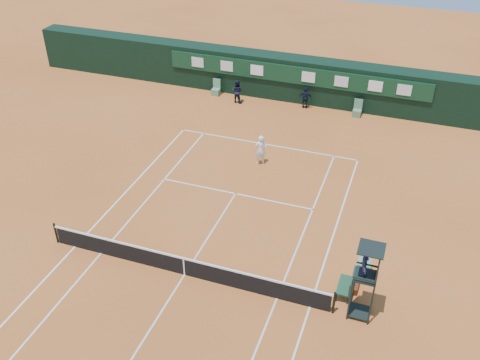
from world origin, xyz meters
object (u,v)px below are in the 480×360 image
tennis_net (184,266)px  umpire_chair (367,268)px  player (260,150)px  player_bench (348,284)px  cooler (364,267)px

tennis_net → umpire_chair: umpire_chair is taller
tennis_net → player: size_ratio=7.25×
umpire_chair → player_bench: umpire_chair is taller
cooler → player: bearing=134.3°
umpire_chair → player: umpire_chair is taller
player_bench → cooler: 1.57m
tennis_net → cooler: size_ratio=20.00×
player → player_bench: bearing=90.4°
player_bench → tennis_net: bearing=-170.0°
tennis_net → cooler: 7.66m
tennis_net → umpire_chair: 7.63m
tennis_net → player_bench: (6.74, 1.18, 0.09)m
cooler → player: size_ratio=0.36×
umpire_chair → cooler: 3.21m
umpire_chair → player_bench: bearing=124.9°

